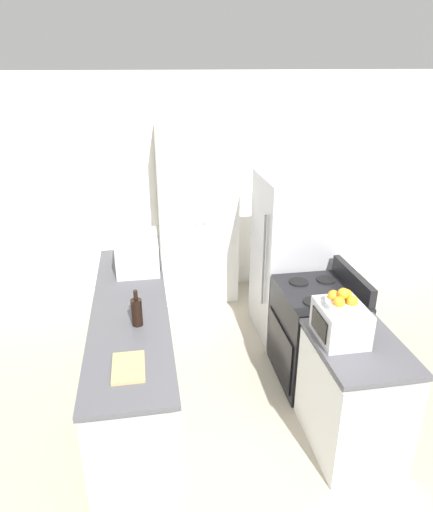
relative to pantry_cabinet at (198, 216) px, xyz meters
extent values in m
cube|color=white|center=(0.01, 0.29, 0.27)|extent=(7.00, 0.06, 2.60)
cube|color=silver|center=(-0.78, -1.74, -0.62)|extent=(0.58, 2.39, 0.81)
cube|color=#4C4C51|center=(-0.78, -1.74, -0.16)|extent=(0.60, 2.44, 0.04)
cube|color=silver|center=(0.81, -2.55, -0.62)|extent=(0.58, 0.79, 0.81)
cube|color=#4C4C51|center=(0.81, -2.55, -0.16)|extent=(0.60, 0.81, 0.04)
cube|color=white|center=(0.00, 0.00, 0.00)|extent=(0.89, 0.47, 2.06)
sphere|color=#B2B2B7|center=(-0.04, -0.25, 0.00)|extent=(0.03, 0.03, 0.03)
sphere|color=#B2B2B7|center=(0.04, -0.25, 0.00)|extent=(0.03, 0.03, 0.03)
cube|color=black|center=(0.83, -1.75, -0.59)|extent=(0.64, 0.77, 0.88)
cube|color=black|center=(0.50, -1.75, -0.70)|extent=(0.02, 0.68, 0.49)
cube|color=black|center=(1.12, -1.75, -0.07)|extent=(0.06, 0.73, 0.16)
cylinder|color=black|center=(0.70, -1.93, -0.14)|extent=(0.17, 0.17, 0.01)
cylinder|color=black|center=(0.70, -1.56, -0.14)|extent=(0.17, 0.17, 0.01)
cylinder|color=black|center=(0.95, -1.93, -0.14)|extent=(0.17, 0.17, 0.01)
cylinder|color=black|center=(0.95, -1.56, -0.14)|extent=(0.17, 0.17, 0.01)
cube|color=#A3A3A8|center=(0.84, -0.93, -0.19)|extent=(0.66, 0.79, 1.68)
cylinder|color=gray|center=(0.49, -1.14, -0.10)|extent=(0.02, 0.02, 0.93)
cube|color=#B2B2B7|center=(-0.70, -1.02, 0.01)|extent=(0.39, 0.52, 0.32)
cube|color=black|center=(-0.50, -1.06, 0.01)|extent=(0.01, 0.32, 0.23)
cylinder|color=black|center=(-0.71, -2.04, -0.04)|extent=(0.08, 0.08, 0.21)
cylinder|color=black|center=(-0.71, -2.04, 0.10)|extent=(0.03, 0.03, 0.08)
cube|color=#B2B2B7|center=(0.69, -2.45, -0.02)|extent=(0.31, 0.38, 0.26)
cube|color=black|center=(0.53, -2.45, -0.02)|extent=(0.01, 0.27, 0.15)
cylinder|color=silver|center=(0.68, -2.47, 0.14)|extent=(0.23, 0.23, 0.05)
sphere|color=orange|center=(0.72, -2.42, 0.18)|extent=(0.08, 0.08, 0.08)
sphere|color=orange|center=(0.63, -2.42, 0.18)|extent=(0.08, 0.08, 0.08)
sphere|color=orange|center=(0.63, -2.51, 0.18)|extent=(0.08, 0.08, 0.08)
sphere|color=orange|center=(0.72, -2.51, 0.18)|extent=(0.08, 0.08, 0.08)
sphere|color=orange|center=(0.68, -2.47, 0.22)|extent=(0.08, 0.08, 0.08)
cube|color=tan|center=(-0.78, -2.56, -0.14)|extent=(0.21, 0.32, 0.02)
camera|label=1|loc=(-0.62, -5.01, 1.66)|focal=32.00mm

